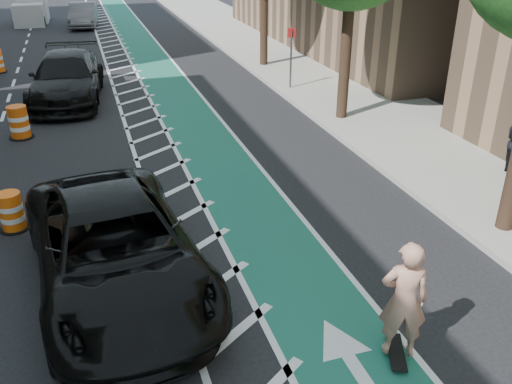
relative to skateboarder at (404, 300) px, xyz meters
name	(u,v)px	position (x,y,z in m)	size (l,w,h in m)	color
ground	(134,300)	(-3.70, 2.68, -1.08)	(120.00, 120.00, 0.00)	black
bike_lane	(188,116)	(-0.70, 12.68, -1.08)	(2.00, 90.00, 0.01)	#1A5E51
buffer_strip	(145,120)	(-2.20, 12.68, -1.08)	(1.40, 90.00, 0.01)	silver
sidewalk_right	(355,98)	(5.80, 12.68, -1.01)	(5.00, 90.00, 0.15)	gray
curb_right	(296,104)	(3.35, 12.68, -1.00)	(0.12, 90.00, 0.16)	gray
sign_post	(291,57)	(3.90, 14.68, 0.27)	(0.35, 0.08, 2.47)	#4C4C4C
skateboard	(396,352)	(0.00, 0.00, -0.99)	(0.54, 0.85, 0.11)	black
skateboarder	(404,300)	(0.00, 0.00, 0.00)	(0.71, 0.47, 1.94)	tan
suv_near	(115,249)	(-3.89, 3.13, -0.25)	(2.75, 5.96, 1.66)	black
suv_far	(67,78)	(-4.63, 16.02, -0.21)	(2.44, 6.01, 1.74)	black
car_grey	(83,15)	(-3.50, 33.71, -0.32)	(1.61, 4.61, 1.52)	slate
box_truck	(31,9)	(-6.89, 36.60, -0.20)	(2.19, 4.66, 1.92)	silver
barrel_a	(12,212)	(-5.90, 6.05, -0.67)	(0.63, 0.63, 0.87)	#FF620D
barrel_b	(19,123)	(-6.13, 12.18, -0.60)	(0.75, 0.75, 1.02)	#DC520B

